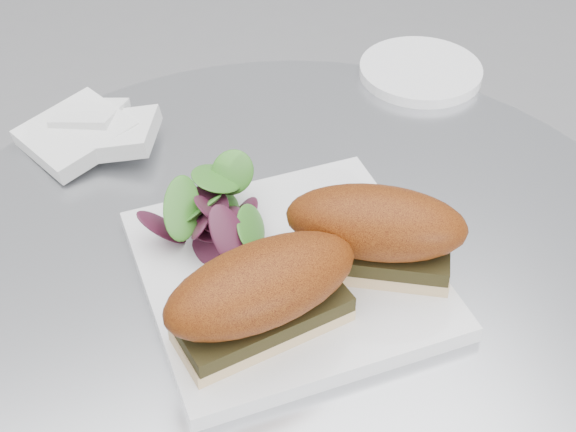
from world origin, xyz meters
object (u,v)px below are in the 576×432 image
at_px(plate, 288,273).
at_px(sandwich_left, 262,293).
at_px(saucer, 421,71).
at_px(sandwich_right, 375,231).

bearing_deg(plate, sandwich_left, -128.35).
distance_m(sandwich_left, saucer, 0.44).
xyz_separation_m(sandwich_left, saucer, (0.32, 0.30, -0.05)).
distance_m(plate, sandwich_left, 0.09).
relative_size(sandwich_left, sandwich_right, 1.02).
xyz_separation_m(plate, sandwich_right, (0.07, -0.03, 0.05)).
relative_size(sandwich_left, saucer, 1.15).
bearing_deg(sandwich_left, plate, 44.92).
bearing_deg(plate, saucer, 41.98).
xyz_separation_m(sandwich_left, sandwich_right, (0.11, 0.03, -0.00)).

